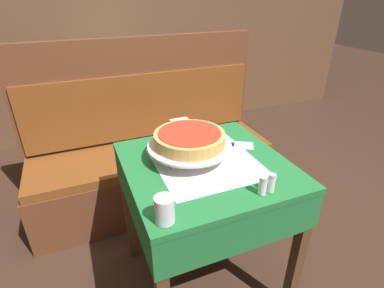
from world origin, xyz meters
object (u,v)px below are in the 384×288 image
at_px(pepper_shaker, 271,183).
at_px(water_glass_near, 165,210).
at_px(pizza_pan_stand, 190,146).
at_px(pizza_server, 231,144).
at_px(dining_table_rear, 118,89).
at_px(napkin_holder, 180,127).
at_px(deep_dish_pizza, 189,138).
at_px(condiment_caddy, 114,72).
at_px(booth_bench, 153,161).
at_px(salt_shaker, 263,185).
at_px(dining_table_front, 206,185).

bearing_deg(pepper_shaker, water_glass_near, -179.34).
bearing_deg(water_glass_near, pizza_pan_stand, 56.99).
bearing_deg(pizza_server, dining_table_rear, 101.22).
bearing_deg(pizza_pan_stand, napkin_holder, 80.15).
bearing_deg(pepper_shaker, deep_dish_pizza, 118.50).
xyz_separation_m(water_glass_near, condiment_caddy, (0.16, 1.95, -0.00)).
distance_m(booth_bench, napkin_holder, 0.71).
bearing_deg(dining_table_rear, salt_shaker, -83.53).
bearing_deg(pizza_pan_stand, dining_table_front, -50.38).
relative_size(dining_table_rear, deep_dish_pizza, 2.42).
xyz_separation_m(pizza_pan_stand, pizza_server, (0.24, 0.04, -0.06)).
xyz_separation_m(pizza_server, water_glass_near, (-0.48, -0.41, 0.05)).
relative_size(dining_table_front, pizza_server, 3.32).
relative_size(booth_bench, pizza_pan_stand, 4.46).
distance_m(dining_table_front, napkin_holder, 0.36).
xyz_separation_m(deep_dish_pizza, condiment_caddy, (-0.08, 1.58, -0.06)).
xyz_separation_m(dining_table_rear, pepper_shaker, (0.26, -1.96, 0.16)).
xyz_separation_m(water_glass_near, salt_shaker, (0.40, 0.00, -0.01)).
relative_size(deep_dish_pizza, condiment_caddy, 2.23).
relative_size(pizza_pan_stand, napkin_holder, 3.88).
height_order(pepper_shaker, napkin_holder, napkin_holder).
distance_m(salt_shaker, napkin_holder, 0.62).
bearing_deg(pizza_pan_stand, pepper_shaker, -61.50).
distance_m(dining_table_rear, salt_shaker, 1.98).
xyz_separation_m(booth_bench, pepper_shaker, (0.19, -1.13, 0.48)).
bearing_deg(water_glass_near, deep_dish_pizza, 56.99).
distance_m(deep_dish_pizza, pizza_server, 0.27).
relative_size(salt_shaker, condiment_caddy, 0.53).
height_order(dining_table_front, pepper_shaker, pepper_shaker).
bearing_deg(dining_table_front, pepper_shaker, -64.43).
bearing_deg(salt_shaker, pepper_shaker, 0.00).
bearing_deg(deep_dish_pizza, condiment_caddy, 92.98).
height_order(pizza_pan_stand, water_glass_near, water_glass_near).
bearing_deg(pepper_shaker, dining_table_rear, 97.60).
relative_size(booth_bench, pizza_server, 7.38).
xyz_separation_m(dining_table_front, condiment_caddy, (-0.14, 1.65, 0.17)).
bearing_deg(condiment_caddy, pepper_shaker, -81.84).
distance_m(dining_table_rear, booth_bench, 0.90).
bearing_deg(dining_table_rear, water_glass_near, -95.01).
height_order(booth_bench, deep_dish_pizza, booth_bench).
bearing_deg(pizza_server, napkin_holder, 133.16).
relative_size(dining_table_front, water_glass_near, 7.84).
height_order(deep_dish_pizza, napkin_holder, deep_dish_pizza).
xyz_separation_m(booth_bench, water_glass_near, (-0.25, -1.13, 0.49)).
bearing_deg(dining_table_rear, pizza_server, -78.78).
bearing_deg(pizza_server, pizza_pan_stand, -170.98).
relative_size(dining_table_front, condiment_caddy, 5.33).
height_order(pizza_pan_stand, condiment_caddy, condiment_caddy).
bearing_deg(pepper_shaker, pizza_pan_stand, 118.50).
bearing_deg(salt_shaker, booth_bench, 97.51).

